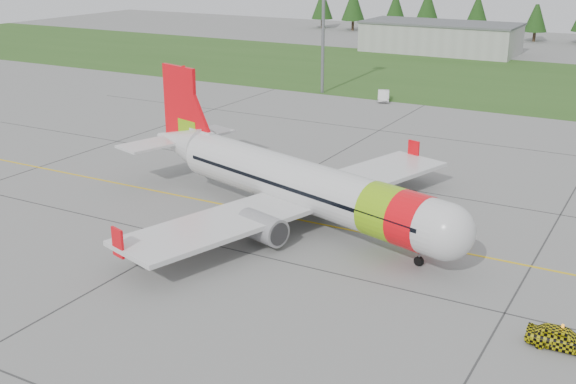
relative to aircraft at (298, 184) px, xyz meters
The scene contains 8 objects.
ground 12.43m from the aircraft, 40.74° to the right, with size 320.00×320.00×0.00m, color gray.
aircraft is the anchor object (origin of this frame).
follow_me_car 25.17m from the aircraft, 24.54° to the right, with size 1.58×1.33×3.92m, color yellow.
service_van 50.82m from the aircraft, 104.00° to the left, with size 1.63×1.54×4.67m, color white.
grass_strip 74.79m from the aircraft, 83.01° to the left, with size 320.00×50.00×0.03m, color #30561E.
taxi_guideline 9.64m from the aircraft, ahead, with size 120.00×0.25×0.02m, color gold.
hangar_west 104.28m from the aircraft, 101.56° to the left, with size 32.00×14.00×6.00m, color #A8A8A3.
floodlight_mast 55.56m from the aircraft, 114.54° to the left, with size 0.50×0.50×20.00m, color slate.
Camera 1 is at (17.83, -42.03, 22.07)m, focal length 45.00 mm.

